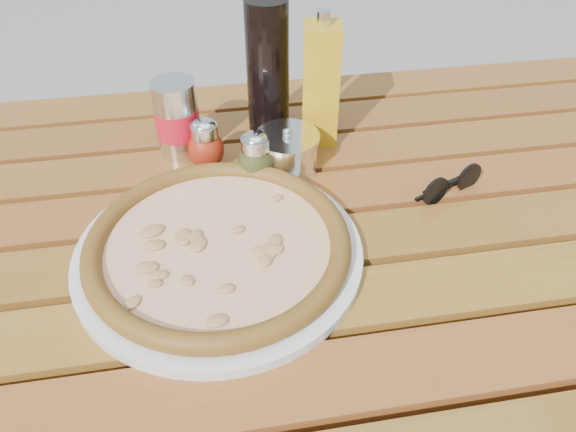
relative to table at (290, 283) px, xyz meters
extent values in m
cube|color=#391E0C|center=(0.64, 0.39, -0.32)|extent=(0.06, 0.06, 0.70)
cube|color=#38220C|center=(0.00, 0.00, 0.03)|extent=(1.36, 0.86, 0.04)
cube|color=#5E2D10|center=(0.00, -0.20, 0.06)|extent=(1.40, 0.09, 0.03)
cube|color=#5D3810|center=(0.00, -0.10, 0.06)|extent=(1.40, 0.09, 0.03)
cube|color=#56310F|center=(0.00, 0.00, 0.06)|extent=(1.40, 0.09, 0.03)
cube|color=#592B0F|center=(0.00, 0.10, 0.06)|extent=(1.40, 0.09, 0.03)
cube|color=#562D0F|center=(0.00, 0.20, 0.06)|extent=(1.40, 0.09, 0.03)
cube|color=#52290E|center=(0.00, 0.30, 0.06)|extent=(1.40, 0.09, 0.03)
cube|color=#562D0F|center=(0.00, 0.41, 0.06)|extent=(1.40, 0.09, 0.03)
cylinder|color=silver|center=(-0.09, -0.01, 0.08)|extent=(0.39, 0.39, 0.01)
cylinder|color=#FFE0B6|center=(-0.09, -0.01, 0.09)|extent=(0.31, 0.31, 0.01)
torus|color=black|center=(-0.09, -0.01, 0.10)|extent=(0.33, 0.33, 0.03)
ellipsoid|color=#A32812|center=(-0.10, 0.19, 0.11)|extent=(0.07, 0.07, 0.06)
cylinder|color=silver|center=(-0.10, 0.19, 0.14)|extent=(0.05, 0.05, 0.02)
ellipsoid|color=silver|center=(-0.10, 0.19, 0.15)|extent=(0.05, 0.05, 0.02)
ellipsoid|color=#3F431B|center=(-0.03, 0.14, 0.11)|extent=(0.07, 0.07, 0.06)
cylinder|color=silver|center=(-0.03, 0.14, 0.14)|extent=(0.05, 0.05, 0.02)
ellipsoid|color=silver|center=(-0.03, 0.14, 0.15)|extent=(0.05, 0.05, 0.02)
cylinder|color=black|center=(0.01, 0.27, 0.19)|extent=(0.07, 0.07, 0.22)
cylinder|color=silver|center=(-0.13, 0.24, 0.14)|extent=(0.08, 0.08, 0.12)
cylinder|color=red|center=(-0.13, 0.24, 0.13)|extent=(0.09, 0.09, 0.04)
cube|color=#BA8B13|center=(0.09, 0.24, 0.17)|extent=(0.06, 0.06, 0.19)
cylinder|color=white|center=(0.09, 0.24, 0.28)|extent=(0.02, 0.02, 0.02)
cylinder|color=white|center=(0.02, 0.17, 0.10)|extent=(0.10, 0.10, 0.05)
cylinder|color=white|center=(0.02, 0.17, 0.13)|extent=(0.11, 0.11, 0.01)
sphere|color=silver|center=(0.02, 0.17, 0.14)|extent=(0.02, 0.02, 0.01)
cylinder|color=black|center=(0.21, 0.05, 0.09)|extent=(0.04, 0.02, 0.04)
cylinder|color=black|center=(0.27, 0.08, 0.09)|extent=(0.04, 0.02, 0.04)
cube|color=black|center=(0.24, 0.06, 0.10)|extent=(0.02, 0.01, 0.00)
cube|color=black|center=(0.23, 0.07, 0.08)|extent=(0.09, 0.04, 0.00)
cube|color=black|center=(0.25, 0.08, 0.08)|extent=(0.09, 0.04, 0.00)
camera|label=1|loc=(-0.09, -0.52, 0.58)|focal=35.00mm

